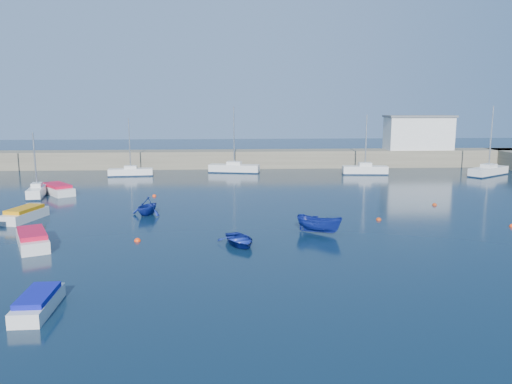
{
  "coord_description": "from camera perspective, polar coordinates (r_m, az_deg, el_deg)",
  "views": [
    {
      "loc": [
        0.07,
        -30.28,
        9.57
      ],
      "look_at": [
        2.78,
        14.86,
        1.6
      ],
      "focal_mm": 35.0,
      "sensor_mm": 36.0,
      "label": 1
    }
  ],
  "objects": [
    {
      "name": "buoy_0",
      "position": [
        36.49,
        -13.4,
        -5.49
      ],
      "size": [
        0.47,
        0.47,
        0.47
      ],
      "primitive_type": "sphere",
      "color": "#FE3B0D",
      "rests_on": "ground"
    },
    {
      "name": "buoy_4",
      "position": [
        50.9,
        19.73,
        -1.44
      ],
      "size": [
        0.44,
        0.44,
        0.44
      ],
      "primitive_type": "sphere",
      "color": "#B4360D",
      "rests_on": "ground"
    },
    {
      "name": "sailboat_6",
      "position": [
        71.03,
        -2.51,
        2.75
      ],
      "size": [
        7.35,
        3.46,
        9.28
      ],
      "rotation": [
        0.0,
        0.0,
        1.35
      ],
      "color": "silver",
      "rests_on": "ground"
    },
    {
      "name": "sailboat_5",
      "position": [
        69.66,
        -14.12,
        2.25
      ],
      "size": [
        5.99,
        2.17,
        7.74
      ],
      "rotation": [
        0.0,
        0.0,
        1.66
      ],
      "color": "silver",
      "rests_on": "ground"
    },
    {
      "name": "sailboat_3",
      "position": [
        56.98,
        -23.72,
        0.07
      ],
      "size": [
        2.23,
        5.1,
        6.71
      ],
      "rotation": [
        0.0,
        0.0,
        0.18
      ],
      "color": "silver",
      "rests_on": "ground"
    },
    {
      "name": "buoy_1",
      "position": [
        43.09,
        13.84,
        -3.13
      ],
      "size": [
        0.44,
        0.44,
        0.44
      ],
      "primitive_type": "sphere",
      "color": "#B4360D",
      "rests_on": "ground"
    },
    {
      "name": "back_wall",
      "position": [
        76.73,
        -3.48,
        3.79
      ],
      "size": [
        96.0,
        4.5,
        2.6
      ],
      "primitive_type": "cube",
      "color": "#6D6653",
      "rests_on": "ground"
    },
    {
      "name": "sailboat_8",
      "position": [
        74.97,
        25.02,
        2.2
      ],
      "size": [
        7.04,
        5.73,
        9.37
      ],
      "rotation": [
        0.0,
        0.0,
        2.18
      ],
      "color": "silver",
      "rests_on": "ground"
    },
    {
      "name": "dinghy_center",
      "position": [
        34.48,
        -1.9,
        -5.5
      ],
      "size": [
        3.45,
        4.07,
        0.72
      ],
      "primitive_type": "imported",
      "rotation": [
        0.0,
        0.0,
        0.33
      ],
      "color": "navy",
      "rests_on": "ground"
    },
    {
      "name": "motorboat_2",
      "position": [
        57.98,
        -21.75,
        0.3
      ],
      "size": [
        4.8,
        5.47,
        1.12
      ],
      "rotation": [
        0.0,
        0.0,
        0.65
      ],
      "color": "silver",
      "rests_on": "ground"
    },
    {
      "name": "sailboat_7",
      "position": [
        70.64,
        12.34,
        2.51
      ],
      "size": [
        6.22,
        2.21,
        8.18
      ],
      "rotation": [
        0.0,
        0.0,
        1.49
      ],
      "color": "silver",
      "rests_on": "ground"
    },
    {
      "name": "buoy_3",
      "position": [
        53.63,
        -11.54,
        -0.49
      ],
      "size": [
        0.41,
        0.41,
        0.41
      ],
      "primitive_type": "sphere",
      "color": "#FE3B0D",
      "rests_on": "ground"
    },
    {
      "name": "buoy_2",
      "position": [
        44.49,
        27.23,
        -3.55
      ],
      "size": [
        0.48,
        0.48,
        0.48
      ],
      "primitive_type": "sphere",
      "color": "#FE3B0D",
      "rests_on": "ground"
    },
    {
      "name": "dinghy_left",
      "position": [
        44.58,
        -12.34,
        -1.59
      ],
      "size": [
        3.61,
        3.82,
        1.6
      ],
      "primitive_type": "imported",
      "rotation": [
        0.0,
        0.0,
        -0.41
      ],
      "color": "navy",
      "rests_on": "ground"
    },
    {
      "name": "motorboat_3",
      "position": [
        25.94,
        -23.64,
        -11.5
      ],
      "size": [
        1.49,
        3.98,
        0.92
      ],
      "rotation": [
        0.0,
        0.0,
        0.03
      ],
      "color": "silver",
      "rests_on": "ground"
    },
    {
      "name": "motorboat_0",
      "position": [
        37.33,
        -24.2,
        -4.93
      ],
      "size": [
        3.69,
        5.23,
        1.11
      ],
      "rotation": [
        0.0,
        0.0,
        0.44
      ],
      "color": "silver",
      "rests_on": "ground"
    },
    {
      "name": "ground",
      "position": [
        31.76,
        -3.43,
        -7.56
      ],
      "size": [
        220.0,
        220.0,
        0.0
      ],
      "primitive_type": "plane",
      "color": "#0B1F31",
      "rests_on": "ground"
    },
    {
      "name": "dinghy_right",
      "position": [
        37.68,
        7.23,
        -3.7
      ],
      "size": [
        3.78,
        3.15,
        1.4
      ],
      "primitive_type": "imported",
      "rotation": [
        0.0,
        0.0,
        0.98
      ],
      "color": "navy",
      "rests_on": "ground"
    },
    {
      "name": "harbor_office",
      "position": [
        82.06,
        18.07,
        6.38
      ],
      "size": [
        10.0,
        4.0,
        5.0
      ],
      "primitive_type": "cube",
      "color": "silver",
      "rests_on": "back_wall"
    },
    {
      "name": "motorboat_1",
      "position": [
        45.93,
        -24.91,
        -2.32
      ],
      "size": [
        2.65,
        4.76,
        1.11
      ],
      "rotation": [
        0.0,
        0.0,
        -0.25
      ],
      "color": "silver",
      "rests_on": "ground"
    }
  ]
}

